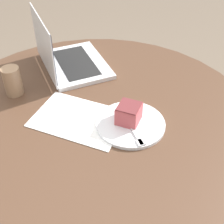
# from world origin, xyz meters

# --- Properties ---
(dining_table) EXTENTS (1.19, 1.19, 0.73)m
(dining_table) POSITION_xyz_m (0.00, 0.00, 0.61)
(dining_table) COLOR #4C3323
(dining_table) RESTS_ON ground_plane
(paper_document) EXTENTS (0.36, 0.29, 0.00)m
(paper_document) POSITION_xyz_m (-0.03, -0.04, 0.74)
(paper_document) COLOR white
(paper_document) RESTS_ON dining_table
(plate) EXTENTS (0.24, 0.24, 0.01)m
(plate) POSITION_xyz_m (0.13, 0.04, 0.74)
(plate) COLOR silver
(plate) RESTS_ON dining_table
(cake_slice) EXTENTS (0.09, 0.09, 0.07)m
(cake_slice) POSITION_xyz_m (0.12, 0.05, 0.78)
(cake_slice) COLOR #B74C51
(cake_slice) RESTS_ON plate
(fork) EXTENTS (0.16, 0.10, 0.00)m
(fork) POSITION_xyz_m (0.16, 0.01, 0.75)
(fork) COLOR silver
(fork) RESTS_ON plate
(coffee_glass) EXTENTS (0.07, 0.07, 0.11)m
(coffee_glass) POSITION_xyz_m (-0.33, -0.09, 0.79)
(coffee_glass) COLOR #997556
(coffee_glass) RESTS_ON dining_table
(laptop) EXTENTS (0.40, 0.37, 0.25)m
(laptop) POSITION_xyz_m (-0.30, 0.17, 0.78)
(laptop) COLOR silver
(laptop) RESTS_ON dining_table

